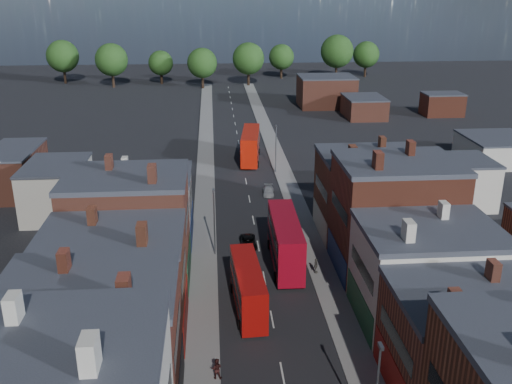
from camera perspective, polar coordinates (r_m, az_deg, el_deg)
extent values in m
cube|color=gray|center=(85.23, -5.12, -0.31)|extent=(3.00, 200.00, 0.12)
cube|color=gray|center=(86.00, 3.57, -0.07)|extent=(3.00, 200.00, 0.12)
cube|color=brown|center=(42.54, 24.05, -15.35)|extent=(12.00, 80.00, 12.42)
cube|color=slate|center=(38.34, 12.38, -14.84)|extent=(0.25, 0.70, 0.25)
cylinder|color=slate|center=(65.17, -4.19, -3.14)|extent=(0.16, 0.16, 8.00)
cube|color=slate|center=(63.71, -4.28, 0.16)|extent=(0.25, 0.70, 0.25)
cylinder|color=slate|center=(94.07, 2.00, 4.26)|extent=(0.16, 0.16, 8.00)
cube|color=slate|center=(93.06, 2.03, 6.63)|extent=(0.25, 0.70, 0.25)
cube|color=#AE0D09|center=(55.19, -0.82, -9.47)|extent=(3.03, 10.60, 4.19)
cube|color=black|center=(55.59, -0.82, -10.20)|extent=(3.03, 9.77, 0.86)
cube|color=black|center=(54.70, -0.83, -8.56)|extent=(3.03, 9.77, 0.86)
cylinder|color=black|center=(53.24, -1.65, -13.15)|extent=(0.34, 0.97, 0.95)
cylinder|color=black|center=(53.51, 0.95, -12.96)|extent=(0.34, 0.97, 0.95)
cylinder|color=black|center=(58.93, -2.39, -9.60)|extent=(0.34, 0.97, 0.95)
cylinder|color=black|center=(59.17, -0.07, -9.45)|extent=(0.34, 0.97, 0.95)
cube|color=#B10A1E|center=(63.48, 2.94, -4.86)|extent=(3.01, 12.55, 5.01)
cube|color=black|center=(63.89, 2.93, -5.65)|extent=(3.06, 11.55, 1.02)
cube|color=black|center=(62.99, 2.96, -3.88)|extent=(3.06, 11.55, 1.02)
cylinder|color=black|center=(60.83, 1.99, -8.48)|extent=(0.36, 1.14, 1.14)
cylinder|color=black|center=(61.16, 4.67, -8.38)|extent=(0.36, 1.14, 1.14)
cylinder|color=black|center=(67.94, 1.33, -5.26)|extent=(0.36, 1.14, 1.14)
cylinder|color=black|center=(68.23, 3.72, -5.18)|extent=(0.36, 1.14, 1.14)
cube|color=red|center=(100.92, -0.55, 4.71)|extent=(4.19, 12.65, 4.97)
cube|color=black|center=(101.17, -0.55, 4.18)|extent=(4.14, 11.67, 1.02)
cube|color=black|center=(100.61, -0.56, 5.36)|extent=(4.14, 11.67, 1.02)
cylinder|color=black|center=(97.83, -1.48, 2.79)|extent=(0.46, 1.16, 1.13)
cylinder|color=black|center=(97.71, 0.18, 2.77)|extent=(0.46, 1.16, 1.13)
cylinder|color=black|center=(105.43, -1.22, 4.07)|extent=(0.46, 1.16, 1.13)
cylinder|color=black|center=(105.31, 0.31, 4.06)|extent=(0.46, 1.16, 1.13)
imported|color=black|center=(68.61, -0.78, -5.00)|extent=(1.90, 4.06, 1.12)
imported|color=silver|center=(85.22, 1.26, 0.12)|extent=(1.83, 3.88, 1.09)
imported|color=#391816|center=(47.34, -3.97, -17.20)|extent=(0.92, 0.58, 1.78)
imported|color=#555049|center=(62.51, 6.01, -7.35)|extent=(0.74, 1.08, 1.68)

